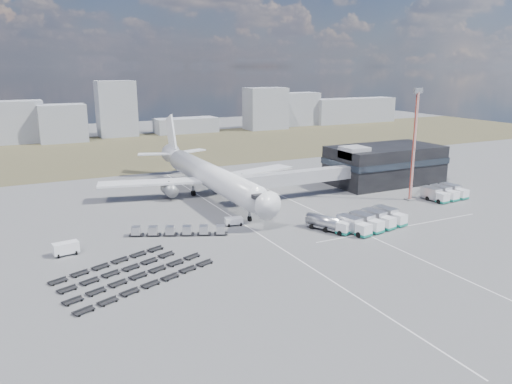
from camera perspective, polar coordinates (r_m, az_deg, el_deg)
name	(u,v)px	position (r m, az deg, el deg)	size (l,w,h in m)	color
ground	(270,234)	(94.71, 1.66, -4.80)	(420.00, 420.00, 0.00)	#565659
grass_strip	(134,150)	(195.97, -13.81, 4.71)	(420.00, 90.00, 0.01)	#454129
lane_markings	(306,222)	(101.88, 5.71, -3.48)	(47.12, 110.00, 0.01)	silver
terminal	(384,164)	(139.20, 14.45, 3.15)	(30.40, 16.40, 11.00)	black
jet_bridge	(289,179)	(118.02, 3.78, 1.55)	(30.30, 3.80, 7.05)	#939399
airliner	(208,174)	(121.75, -5.56, 2.02)	(51.59, 64.53, 17.62)	white
skyline	(99,118)	(231.24, -17.47, 8.11)	(304.36, 23.62, 25.50)	#90939D
fuel_tanker	(328,223)	(96.89, 8.22, -3.58)	(5.83, 9.28, 2.95)	white
pushback_tug	(234,221)	(99.61, -2.56, -3.37)	(3.50, 1.97, 1.55)	white
utility_van	(66,249)	(89.87, -20.91, -6.08)	(4.11, 1.86, 2.21)	white
catering_truck	(245,184)	(128.15, -1.27, 0.89)	(2.46, 5.86, 2.67)	white
service_trucks_near	(372,220)	(100.06, 13.15, -3.19)	(13.98, 9.29, 2.87)	white
service_trucks_far	(444,193)	(126.97, 20.73, -0.09)	(9.68, 7.59, 2.81)	white
uld_row	(179,230)	(94.52, -8.85, -4.37)	(17.33, 8.92, 1.66)	black
baggage_dollies	(129,274)	(78.69, -14.32, -9.06)	(26.00, 20.17, 0.64)	black
floodlight_mast	(414,145)	(121.29, 17.61, 5.11)	(2.45, 2.01, 26.08)	#B02D1C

